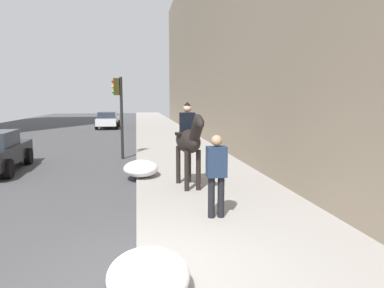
# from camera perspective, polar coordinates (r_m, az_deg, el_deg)

# --- Properties ---
(sidewalk_slab) EXTENTS (120.00, 4.06, 0.12)m
(sidewalk_slab) POSITION_cam_1_polar(r_m,az_deg,el_deg) (5.62, 13.40, -18.91)
(sidewalk_slab) COLOR gray
(sidewalk_slab) RESTS_ON ground
(mounted_horse_near) EXTENTS (2.15, 0.75, 2.34)m
(mounted_horse_near) POSITION_cam_1_polar(r_m,az_deg,el_deg) (9.45, -0.55, 0.69)
(mounted_horse_near) COLOR black
(mounted_horse_near) RESTS_ON sidewalk_slab
(pedestrian_greeting) EXTENTS (0.26, 0.40, 1.70)m
(pedestrian_greeting) POSITION_cam_1_polar(r_m,az_deg,el_deg) (7.06, 4.02, -4.37)
(pedestrian_greeting) COLOR black
(pedestrian_greeting) RESTS_ON sidewalk_slab
(car_mid_lane) EXTENTS (4.52, 1.90, 1.44)m
(car_mid_lane) POSITION_cam_1_polar(r_m,az_deg,el_deg) (31.32, -13.61, 3.89)
(car_mid_lane) COLOR silver
(car_mid_lane) RESTS_ON ground
(traffic_light_near_curb) EXTENTS (0.20, 0.44, 3.44)m
(traffic_light_near_curb) POSITION_cam_1_polar(r_m,az_deg,el_deg) (14.95, -11.85, 6.42)
(traffic_light_near_curb) COLOR black
(traffic_light_near_curb) RESTS_ON ground
(snow_pile_near) EXTENTS (1.35, 1.04, 0.47)m
(snow_pile_near) POSITION_cam_1_polar(r_m,az_deg,el_deg) (4.67, -7.16, -20.45)
(snow_pile_near) COLOR white
(snow_pile_near) RESTS_ON sidewalk_slab
(snow_pile_far) EXTENTS (1.42, 1.09, 0.49)m
(snow_pile_far) POSITION_cam_1_polar(r_m,az_deg,el_deg) (11.10, -8.36, -3.97)
(snow_pile_far) COLOR white
(snow_pile_far) RESTS_ON sidewalk_slab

